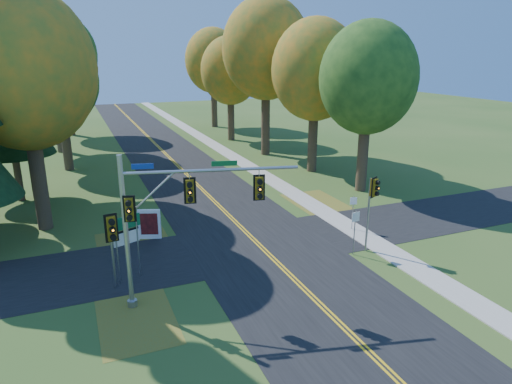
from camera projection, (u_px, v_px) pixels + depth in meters
name	position (u px, v px, depth m)	size (l,w,h in m)	color
ground	(273.00, 258.00, 24.04)	(160.00, 160.00, 0.00)	#2B4E1B
road_main	(273.00, 258.00, 24.04)	(8.00, 160.00, 0.02)	black
road_cross	(258.00, 244.00, 25.81)	(60.00, 6.00, 0.02)	black
centerline_left	(271.00, 258.00, 24.00)	(0.10, 160.00, 0.01)	gold
centerline_right	(274.00, 258.00, 24.07)	(0.10, 160.00, 0.01)	gold
sidewalk_east	(371.00, 240.00, 26.28)	(1.60, 160.00, 0.06)	#9E998E
leaf_patch_w_near	(136.00, 249.00, 25.22)	(4.00, 6.00, 0.00)	brown
leaf_patch_e	(326.00, 208.00, 31.81)	(3.50, 8.00, 0.00)	brown
leaf_patch_w_far	(136.00, 318.00, 18.67)	(3.00, 5.00, 0.00)	brown
tree_w_a	(25.00, 69.00, 25.51)	(8.00, 8.00, 14.15)	#38281C
tree_e_a	(368.00, 79.00, 33.48)	(7.20, 7.20, 12.73)	#38281C
tree_w_b	(20.00, 53.00, 31.14)	(8.60, 8.60, 15.38)	#38281C
tree_e_b	(315.00, 70.00, 39.17)	(7.60, 7.60, 13.33)	#38281C
tree_w_c	(59.00, 81.00, 39.88)	(6.80, 6.80, 11.91)	#38281C
tree_e_c	(266.00, 49.00, 45.43)	(8.80, 8.80, 15.79)	#38281C
tree_w_d	(51.00, 58.00, 46.83)	(8.20, 8.20, 14.56)	#38281C
tree_e_d	(231.00, 71.00, 54.03)	(7.00, 7.00, 12.32)	#38281C
tree_w_e	(63.00, 55.00, 56.81)	(8.40, 8.40, 14.97)	#38281C
tree_e_e	(213.00, 61.00, 63.66)	(7.80, 7.80, 13.74)	#38281C
pine_c	(0.00, 63.00, 30.62)	(5.60, 5.60, 20.56)	#38281C
traffic_mast	(170.00, 210.00, 18.52)	(7.13, 1.93, 6.63)	#9B9EA4
east_signal_pole	(373.00, 196.00, 23.92)	(0.46, 0.56, 4.22)	gray
ped_signal_pole	(112.00, 234.00, 20.13)	(0.58, 0.67, 3.68)	gray
route_sign_cluster	(126.00, 235.00, 21.19)	(1.42, 0.63, 3.27)	gray
info_kiosk	(150.00, 224.00, 26.34)	(1.27, 0.62, 1.78)	white
reg_sign_e_north	(353.00, 207.00, 27.49)	(0.40, 0.16, 2.16)	gray
reg_sign_e_south	(355.00, 225.00, 24.00)	(0.48, 0.09, 2.50)	gray
reg_sign_w	(126.00, 215.00, 26.11)	(0.41, 0.08, 2.15)	gray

